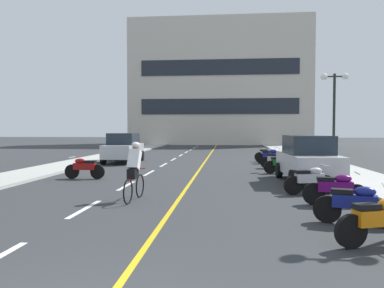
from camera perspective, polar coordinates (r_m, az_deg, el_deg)
name	(u,v)px	position (r m, az deg, el deg)	size (l,w,h in m)	color
ground_plane	(202,161)	(24.46, 1.48, -2.57)	(140.00, 140.00, 0.00)	#2D3033
curb_left	(109,156)	(28.80, -12.54, -1.77)	(2.40, 72.00, 0.12)	#A8A8A3
curb_right	(305,157)	(27.94, 16.83, -1.94)	(2.40, 72.00, 0.12)	#A8A8A3
lane_dash_1	(85,209)	(10.23, -15.98, -9.45)	(0.14, 2.20, 0.01)	silver
lane_dash_2	(126,186)	(13.97, -9.95, -6.25)	(0.14, 2.20, 0.01)	silver
lane_dash_3	(149,173)	(17.83, -6.53, -4.39)	(0.14, 2.20, 0.01)	silver
lane_dash_4	(164,165)	(21.73, -4.34, -3.18)	(0.14, 2.20, 0.01)	silver
lane_dash_5	(174,159)	(25.67, -2.82, -2.34)	(0.14, 2.20, 0.01)	silver
lane_dash_6	(181,155)	(29.62, -1.71, -1.72)	(0.14, 2.20, 0.01)	silver
lane_dash_7	(186,152)	(33.59, -0.87, -1.25)	(0.14, 2.20, 0.01)	silver
lane_dash_8	(191,150)	(37.56, -0.20, -0.87)	(0.14, 2.20, 0.01)	silver
lane_dash_9	(194,148)	(41.53, 0.34, -0.57)	(0.14, 2.20, 0.01)	silver
lane_dash_10	(197,146)	(45.52, 0.79, -0.32)	(0.14, 2.20, 0.01)	silver
lane_dash_11	(200,145)	(49.50, 1.17, -0.11)	(0.14, 2.20, 0.01)	silver
centre_line_yellow	(208,157)	(27.43, 2.44, -2.04)	(0.12, 66.00, 0.01)	gold
office_building	(220,84)	(52.31, 4.21, 9.12)	(23.98, 7.34, 16.62)	beige
street_lamp_mid	(334,98)	(21.75, 20.79, 6.60)	(1.46, 0.36, 4.96)	black
parked_car_near	(308,159)	(15.16, 17.16, -2.18)	(2.06, 4.27, 1.82)	black
parked_car_mid	(124,148)	(23.68, -10.35, -0.55)	(2.00, 4.24, 1.82)	black
motorcycle_0	(379,220)	(7.49, 26.56, -10.25)	(1.64, 0.78, 0.92)	black
motorcycle_1	(355,204)	(8.85, 23.53, -8.29)	(1.65, 0.76, 0.92)	black
motorcycle_2	(336,188)	(10.87, 20.97, -6.31)	(1.70, 0.60, 0.92)	black
motorcycle_3	(310,179)	(12.49, 17.47, -5.16)	(1.67, 0.70, 0.92)	black
motorcycle_4	(84,168)	(16.22, -16.03, -3.45)	(1.70, 0.60, 0.92)	black
motorcycle_5	(282,163)	(17.98, 13.45, -2.87)	(1.66, 0.72, 0.92)	black
motorcycle_6	(277,160)	(20.03, 12.75, -2.34)	(1.64, 0.79, 0.92)	black
motorcycle_7	(270,156)	(22.91, 11.82, -1.76)	(1.70, 0.60, 0.92)	black
motorcycle_8	(268,154)	(24.40, 11.41, -1.51)	(1.66, 0.72, 0.92)	black
cyclist_rider	(134,170)	(10.99, -8.77, -3.91)	(0.42, 1.77, 1.71)	black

